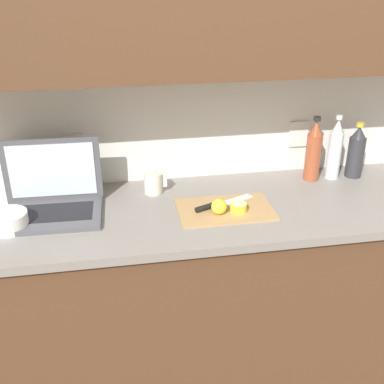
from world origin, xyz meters
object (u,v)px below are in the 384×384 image
object	(u,v)px
laptop	(53,196)
lemon_half_cut	(238,207)
bottle_water_clear	(313,151)
bowl_white	(9,221)
knife	(215,205)
paper_towel_roll	(5,175)
bottle_green_soda	(356,152)
measuring_cup	(153,183)
cutting_board	(225,209)
lemon_whole_beside	(219,207)
bottle_oil_tall	(335,150)

from	to	relation	value
laptop	lemon_half_cut	distance (m)	0.73
laptop	bottle_water_clear	size ratio (longest dim) A/B	1.31
bottle_water_clear	bowl_white	xyz separation A→B (m)	(-1.28, -0.23, -0.10)
knife	lemon_half_cut	distance (m)	0.10
bottle_water_clear	paper_towel_roll	xyz separation A→B (m)	(-1.32, 0.01, -0.02)
bottle_green_soda	measuring_cup	distance (m)	0.93
lemon_half_cut	measuring_cup	size ratio (longest dim) A/B	0.68
cutting_board	paper_towel_roll	world-z (taller)	paper_towel_roll
cutting_board	lemon_whole_beside	size ratio (longest dim) A/B	6.18
laptop	knife	bearing A→B (deg)	-6.39
bottle_green_soda	bottle_oil_tall	distance (m)	0.11
bottle_green_soda	laptop	bearing A→B (deg)	-174.93
bottle_water_clear	bottle_green_soda	bearing A→B (deg)	-0.00
lemon_whole_beside	bowl_white	xyz separation A→B (m)	(-0.79, 0.03, -0.01)
cutting_board	bottle_oil_tall	xyz separation A→B (m)	(0.56, 0.23, 0.13)
laptop	knife	distance (m)	0.64
lemon_half_cut	lemon_whole_beside	bearing A→B (deg)	-175.39
cutting_board	bottle_green_soda	distance (m)	0.71
bottle_oil_tall	bowl_white	bearing A→B (deg)	-170.42
bowl_white	bottle_oil_tall	bearing A→B (deg)	9.58
paper_towel_roll	lemon_whole_beside	bearing A→B (deg)	-18.23
cutting_board	bowl_white	bearing A→B (deg)	-179.69
laptop	lemon_whole_beside	world-z (taller)	laptop
bottle_oil_tall	knife	bearing A→B (deg)	-160.76
lemon_whole_beside	bottle_water_clear	distance (m)	0.56
lemon_half_cut	knife	bearing A→B (deg)	149.10
knife	measuring_cup	xyz separation A→B (m)	(-0.23, 0.19, 0.03)
lemon_whole_beside	measuring_cup	world-z (taller)	measuring_cup
knife	bottle_water_clear	world-z (taller)	bottle_water_clear
laptop	lemon_whole_beside	xyz separation A→B (m)	(0.64, -0.15, -0.03)
lemon_whole_beside	laptop	bearing A→B (deg)	167.08
cutting_board	bottle_water_clear	bearing A→B (deg)	26.73
laptop	lemon_whole_beside	distance (m)	0.66
measuring_cup	lemon_half_cut	bearing A→B (deg)	-37.75
knife	lemon_whole_beside	bearing A→B (deg)	-108.53
knife	bottle_oil_tall	world-z (taller)	bottle_oil_tall
bottle_water_clear	lemon_whole_beside	bearing A→B (deg)	-151.52
bottle_water_clear	laptop	bearing A→B (deg)	-174.01
bowl_white	cutting_board	bearing A→B (deg)	0.31
bottle_oil_tall	paper_towel_roll	distance (m)	1.42
lemon_whole_beside	bottle_oil_tall	xyz separation A→B (m)	(0.59, 0.26, 0.10)
laptop	bottle_oil_tall	size ratio (longest dim) A/B	1.31
laptop	bowl_white	size ratio (longest dim) A/B	2.71
knife	paper_towel_roll	world-z (taller)	paper_towel_roll
bowl_white	lemon_half_cut	bearing A→B (deg)	-1.66
bottle_water_clear	paper_towel_roll	distance (m)	1.32
laptop	bottle_green_soda	distance (m)	1.34
lemon_half_cut	bowl_white	size ratio (longest dim) A/B	0.47
cutting_board	lemon_half_cut	xyz separation A→B (m)	(0.05, -0.03, 0.02)
lemon_whole_beside	paper_towel_roll	xyz separation A→B (m)	(-0.83, 0.27, 0.08)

